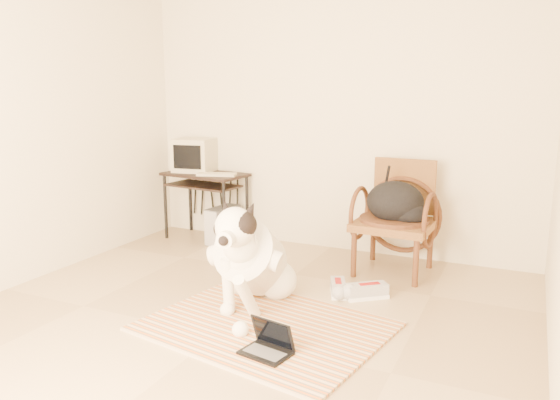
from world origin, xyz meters
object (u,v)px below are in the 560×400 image
Objects in this scene: backpack at (398,204)px; crt_monitor at (195,155)px; dog at (251,261)px; laptop at (269,345)px; pc_tower at (223,225)px; computer_desk at (205,183)px; rattan_chair at (396,217)px.

crt_monitor is at bearing 172.44° from backpack.
crt_monitor is 2.32m from backpack.
dog reaches higher than backpack.
pc_tower reaches higher than laptop.
dog is 1.75m from pc_tower.
computer_desk is 0.34m from crt_monitor.
pc_tower is (-1.53, 2.03, 0.12)m from laptop.
crt_monitor is 0.82m from pc_tower.
laptop is 2.55m from pc_tower.
crt_monitor reaches higher than rattan_chair.
dog is 0.85m from laptop.
laptop is 0.77× the size of pc_tower.
crt_monitor reaches higher than laptop.
dog is 1.49m from rattan_chair.
backpack reaches higher than laptop.
pc_tower is (0.40, -0.11, -0.71)m from crt_monitor.
pc_tower is (0.23, -0.03, -0.43)m from computer_desk.
laptop is at bearing -48.01° from crt_monitor.
computer_desk is at bearing 171.57° from pc_tower.
pc_tower is 1.94m from backpack.
pc_tower is at bearing -15.68° from crt_monitor.
dog is 2.17m from crt_monitor.
laptop is 1.96m from backpack.
pc_tower is 0.44× the size of rattan_chair.
rattan_chair reaches higher than pc_tower.
crt_monitor is at bearing 155.14° from computer_desk.
dog is 1.94m from computer_desk.
rattan_chair reaches higher than computer_desk.
dog reaches higher than computer_desk.
rattan_chair reaches higher than backpack.
laptop is at bearing -53.04° from pc_tower.
pc_tower is at bearing -8.43° from computer_desk.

